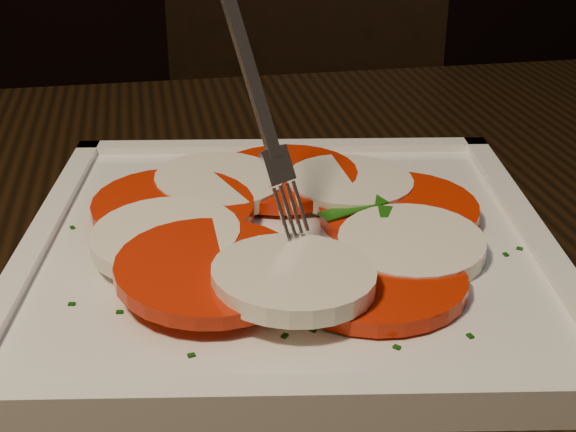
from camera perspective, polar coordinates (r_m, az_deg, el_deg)
name	(u,v)px	position (r m, az deg, el deg)	size (l,w,h in m)	color
table	(228,396)	(0.54, -4.26, -12.61)	(1.22, 0.82, 0.75)	black
chair	(289,168)	(1.19, 0.07, 3.41)	(0.56, 0.56, 0.93)	black
plate	(288,250)	(0.48, 0.00, -2.41)	(0.31, 0.31, 0.01)	white
caprese_salad	(288,224)	(0.47, 0.00, -0.56)	(0.26, 0.26, 0.03)	red
fork	(245,88)	(0.44, -3.07, 9.06)	(0.03, 0.07, 0.15)	white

